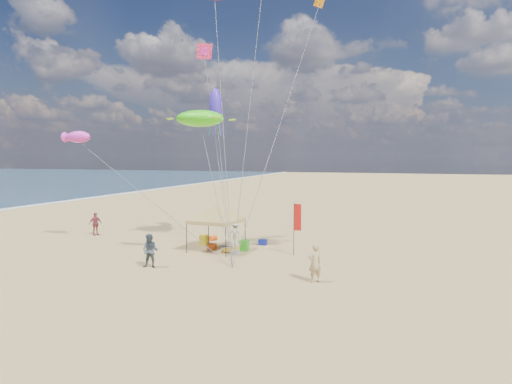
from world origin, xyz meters
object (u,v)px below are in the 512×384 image
Objects in this scene: chair_green at (244,245)px; person_near_c at (235,233)px; feather_flag at (297,221)px; person_far_a at (95,224)px; cooler_red at (212,247)px; person_near_a at (315,263)px; canopy_tent at (216,206)px; chair_yellow at (204,240)px; cooler_blue at (263,242)px; beach_cart at (231,250)px; person_near_b at (150,251)px.

person_near_c is (-1.21, 1.51, 0.46)m from chair_green.
person_far_a is at bearing 173.90° from feather_flag.
cooler_red is 9.44m from person_near_a.
person_near_a reaches higher than chair_green.
canopy_tent is 5.24m from feather_flag.
chair_green is 0.39× the size of person_far_a.
chair_yellow is 11.03m from person_near_a.
cooler_red is at bearing -171.13° from chair_green.
chair_green is at bearing 20.15° from canopy_tent.
cooler_red and cooler_blue have the same top height.
chair_green reaches higher than cooler_red.
beach_cart is 7.86m from person_near_a.
cooler_red is 10.85m from person_far_a.
chair_yellow is at bearing -160.93° from cooler_blue.
chair_yellow is 0.78× the size of beach_cart.
chair_green is at bearing -73.90° from person_far_a.
beach_cart is 0.48× the size of person_near_b.
person_near_a is (2.19, -5.29, -1.21)m from feather_flag.
feather_flag reaches higher than beach_cart.
person_near_c is at bearing -87.68° from person_near_a.
cooler_blue is at bearing 75.51° from chair_green.
chair_yellow is (-1.14, 1.17, 0.16)m from cooler_red.
canopy_tent reaches higher than person_near_c.
cooler_red is 1.64m from chair_yellow.
canopy_tent is 2.91m from beach_cart.
feather_flag reaches higher than chair_green.
cooler_blue is 0.60× the size of beach_cart.
chair_green reaches higher than cooler_blue.
beach_cart is at bearing -171.81° from feather_flag.
feather_flag reaches higher than cooler_red.
feather_flag is 4.65× the size of chair_green.
canopy_tent is at bearing -41.96° from chair_yellow.
cooler_blue is at bearing -98.34° from person_near_a.
canopy_tent reaches higher than cooler_red.
person_near_a reaches higher than cooler_blue.
cooler_blue is at bearing 140.71° from feather_flag.
canopy_tent is at bearing -128.78° from cooler_blue.
person_far_a is at bearing 173.38° from chair_green.
cooler_blue is 0.29× the size of person_near_b.
canopy_tent is 6.22× the size of beach_cart.
chair_green is 0.37× the size of person_near_b.
person_far_a is at bearing 169.25° from beach_cart.
person_far_a is (-18.50, 7.03, -0.06)m from person_near_a.
chair_yellow is 3.20m from beach_cart.
feather_flag reaches higher than cooler_blue.
canopy_tent is 1.72× the size of feather_flag.
feather_flag is 16.46m from person_far_a.
person_near_a is (8.98, -6.38, 0.60)m from chair_yellow.
cooler_red is 1.00× the size of cooler_blue.
person_near_c is (2.14, 7.24, -0.13)m from person_near_b.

